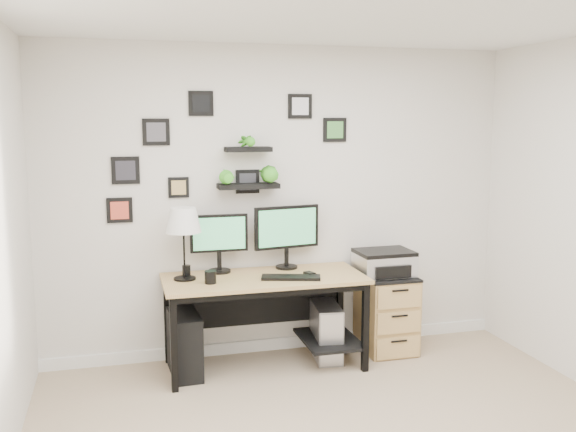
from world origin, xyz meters
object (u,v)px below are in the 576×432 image
object	(u,v)px
desk	(268,290)
monitor_left	(219,239)
table_lamp	(183,222)
mug	(210,277)
pc_tower_black	(185,344)
monitor_right	(287,231)
printer	(384,263)
pc_tower_grey	(326,331)
file_cabinet	(386,313)

from	to	relation	value
desk	monitor_left	bearing A→B (deg)	151.25
table_lamp	mug	world-z (taller)	table_lamp
mug	pc_tower_black	xyz separation A→B (m)	(-0.20, 0.12, -0.55)
monitor_right	table_lamp	distance (m)	0.90
desk	printer	bearing A→B (deg)	3.66
table_lamp	pc_tower_black	bearing A→B (deg)	-109.75
printer	pc_tower_grey	bearing A→B (deg)	-174.76
pc_tower_grey	table_lamp	bearing A→B (deg)	179.04
pc_tower_black	file_cabinet	bearing A→B (deg)	-0.08
desk	table_lamp	world-z (taller)	table_lamp
mug	printer	world-z (taller)	printer
pc_tower_black	monitor_left	bearing A→B (deg)	31.31
mug	monitor_right	bearing A→B (deg)	25.58
table_lamp	monitor_right	bearing A→B (deg)	10.31
desk	file_cabinet	bearing A→B (deg)	3.12
monitor_left	pc_tower_black	bearing A→B (deg)	-146.04
monitor_left	printer	size ratio (longest dim) A/B	1.01
pc_tower_black	printer	bearing A→B (deg)	0.24
pc_tower_black	monitor_right	bearing A→B (deg)	10.96
monitor_right	file_cabinet	world-z (taller)	monitor_right
desk	monitor_right	bearing A→B (deg)	42.61
file_cabinet	printer	distance (m)	0.44
mug	file_cabinet	world-z (taller)	mug
table_lamp	file_cabinet	xyz separation A→B (m)	(1.73, 0.02, -0.87)
monitor_left	mug	world-z (taller)	monitor_left
desk	printer	world-z (taller)	printer
desk	table_lamp	xyz separation A→B (m)	(-0.66, 0.04, 0.58)
mug	file_cabinet	size ratio (longest dim) A/B	0.15
file_cabinet	mug	bearing A→B (deg)	-172.85
pc_tower_grey	monitor_right	bearing A→B (deg)	148.89
table_lamp	pc_tower_grey	bearing A→B (deg)	-0.96
printer	file_cabinet	bearing A→B (deg)	-16.60
desk	monitor_right	size ratio (longest dim) A/B	2.82
monitor_left	monitor_right	distance (m)	0.57
desk	pc_tower_black	xyz separation A→B (m)	(-0.68, -0.02, -0.38)
table_lamp	printer	distance (m)	1.75
monitor_right	printer	distance (m)	0.89
monitor_left	pc_tower_grey	xyz separation A→B (m)	(0.86, -0.18, -0.80)
monitor_right	mug	world-z (taller)	monitor_right
file_cabinet	printer	size ratio (longest dim) A/B	1.42
monitor_left	file_cabinet	bearing A→B (deg)	-5.52
pc_tower_grey	desk	bearing A→B (deg)	-178.00
monitor_left	monitor_right	bearing A→B (deg)	-0.05
desk	table_lamp	size ratio (longest dim) A/B	2.81
mug	file_cabinet	xyz separation A→B (m)	(1.55, 0.19, -0.46)
pc_tower_grey	file_cabinet	bearing A→B (deg)	4.12
monitor_right	file_cabinet	distance (m)	1.13
monitor_left	mug	bearing A→B (deg)	-110.32
monitor_left	mug	size ratio (longest dim) A/B	4.86
monitor_right	printer	size ratio (longest dim) A/B	1.20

